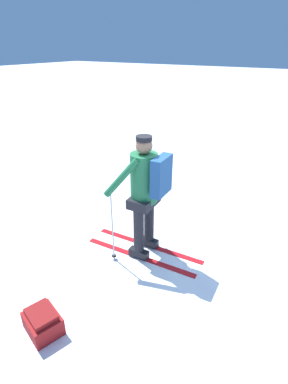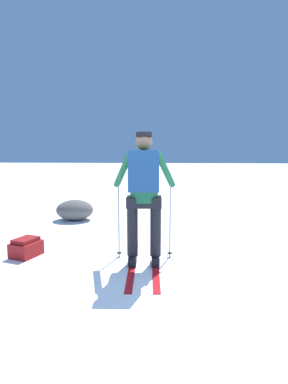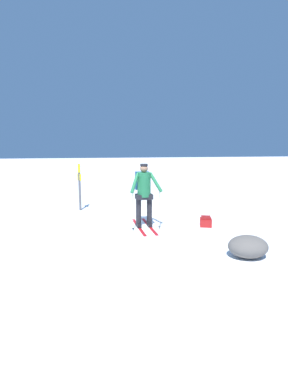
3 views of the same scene
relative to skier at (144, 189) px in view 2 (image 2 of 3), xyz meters
name	(u,v)px [view 2 (image 2 of 3)]	position (x,y,z in m)	size (l,w,h in m)	color
ground_plane	(157,277)	(0.20, -0.40, -1.07)	(80.00, 80.00, 0.00)	white
skier	(144,189)	(0.00, 0.00, 0.00)	(0.93, 1.83, 1.83)	red
dropped_backpack	(26,248)	(-1.81, 0.22, -0.94)	(0.44, 0.49, 0.28)	maroon
rock_boulder	(75,210)	(-1.83, 2.67, -0.84)	(0.85, 0.72, 0.47)	#5B5651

